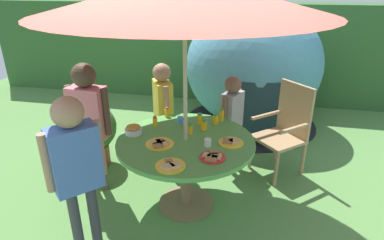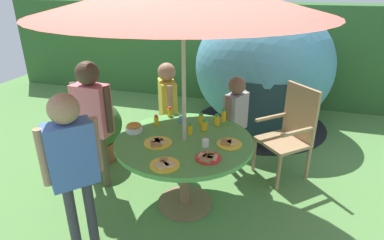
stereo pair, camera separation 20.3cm
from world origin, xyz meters
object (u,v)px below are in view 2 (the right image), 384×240
at_px(cup_far, 182,120).
at_px(child_in_grey_shirt, 235,112).
at_px(juice_bottle_mid_left, 190,129).
at_px(juice_bottle_mid_right, 217,120).
at_px(garden_table, 185,152).
at_px(potted_plant, 99,128).
at_px(plate_far_right, 229,143).
at_px(cup_near, 205,143).
at_px(plate_center_back, 158,143).
at_px(juice_bottle_far_left, 170,112).
at_px(snack_bowl, 134,128).
at_px(juice_bottle_front_edge, 224,116).
at_px(dome_tent, 263,68).
at_px(child_in_yellow_shirt, 168,100).
at_px(juice_bottle_spot_a, 201,119).
at_px(child_in_blue_shirt, 71,154).
at_px(plate_back_edge, 208,157).
at_px(plate_center_front, 165,165).
at_px(wooden_chair, 291,129).
at_px(juice_bottle_near_right, 156,121).
at_px(juice_bottle_near_left, 204,125).
at_px(child_in_pink_shirt, 92,110).

bearing_deg(cup_far, child_in_grey_shirt, 43.98).
height_order(juice_bottle_mid_left, juice_bottle_mid_right, juice_bottle_mid_right).
bearing_deg(garden_table, potted_plant, 156.41).
xyz_separation_m(plate_far_right, cup_near, (-0.19, -0.09, 0.02)).
distance_m(plate_far_right, plate_center_back, 0.63).
bearing_deg(juice_bottle_far_left, snack_bowl, -113.04).
relative_size(garden_table, juice_bottle_front_edge, 9.53).
bearing_deg(garden_table, snack_bowl, 177.31).
xyz_separation_m(dome_tent, juice_bottle_mid_right, (-0.31, -1.77, -0.12)).
bearing_deg(garden_table, child_in_grey_shirt, 67.07).
height_order(juice_bottle_far_left, cup_far, juice_bottle_far_left).
xyz_separation_m(garden_table, cup_near, (0.22, -0.08, 0.16)).
relative_size(child_in_yellow_shirt, plate_center_back, 4.85).
bearing_deg(juice_bottle_mid_right, juice_bottle_front_edge, 63.84).
bearing_deg(juice_bottle_spot_a, child_in_blue_shirt, -123.63).
relative_size(child_in_grey_shirt, cup_near, 16.32).
distance_m(potted_plant, child_in_yellow_shirt, 0.89).
xyz_separation_m(dome_tent, juice_bottle_mid_left, (-0.51, -2.05, -0.12)).
distance_m(plate_back_edge, cup_near, 0.21).
distance_m(potted_plant, juice_bottle_mid_left, 1.36).
height_order(dome_tent, plate_center_front, dome_tent).
bearing_deg(wooden_chair, snack_bowl, -102.34).
distance_m(child_in_yellow_shirt, juice_bottle_mid_right, 0.78).
bearing_deg(snack_bowl, juice_bottle_far_left, 66.96).
xyz_separation_m(snack_bowl, juice_bottle_near_right, (0.15, 0.20, 0.01)).
relative_size(child_in_grey_shirt, snack_bowl, 6.93).
bearing_deg(juice_bottle_mid_left, cup_near, -45.61).
bearing_deg(plate_center_front, cup_far, 98.39).
bearing_deg(juice_bottle_front_edge, juice_bottle_near_left, -118.64).
height_order(child_in_pink_shirt, plate_far_right, child_in_pink_shirt).
height_order(child_in_pink_shirt, juice_bottle_near_left, child_in_pink_shirt).
bearing_deg(juice_bottle_mid_left, plate_far_right, -15.79).
relative_size(snack_bowl, plate_center_front, 0.68).
bearing_deg(cup_near, juice_bottle_front_edge, 85.11).
bearing_deg(juice_bottle_mid_right, potted_plant, 174.53).
bearing_deg(dome_tent, plate_back_edge, -103.55).
height_order(child_in_blue_shirt, snack_bowl, child_in_blue_shirt).
relative_size(juice_bottle_near_left, cup_near, 1.59).
xyz_separation_m(child_in_blue_shirt, snack_bowl, (0.16, 0.74, -0.09)).
height_order(plate_center_front, juice_bottle_mid_right, juice_bottle_mid_right).
bearing_deg(child_in_pink_shirt, juice_bottle_mid_left, 7.02).
xyz_separation_m(garden_table, plate_center_front, (-0.01, -0.48, 0.14)).
distance_m(snack_bowl, juice_bottle_far_left, 0.50).
relative_size(snack_bowl, juice_bottle_mid_left, 1.51).
distance_m(garden_table, wooden_chair, 1.28).
xyz_separation_m(child_in_pink_shirt, juice_bottle_mid_right, (1.20, 0.31, -0.10)).
relative_size(child_in_yellow_shirt, plate_back_edge, 5.70).
distance_m(plate_back_edge, cup_far, 0.76).
xyz_separation_m(plate_back_edge, juice_bottle_mid_right, (-0.07, 0.68, 0.04)).
relative_size(potted_plant, child_in_blue_shirt, 0.57).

